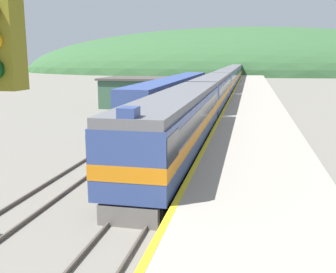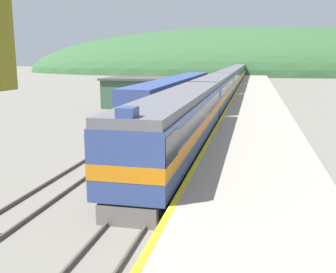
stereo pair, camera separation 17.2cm
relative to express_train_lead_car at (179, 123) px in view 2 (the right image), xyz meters
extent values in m
cube|color=#4C443D|center=(-0.72, 45.09, -2.08)|extent=(0.08, 180.00, 0.16)
cube|color=#4C443D|center=(0.72, 45.09, -2.08)|extent=(0.08, 180.00, 0.16)
cube|color=#4C443D|center=(-5.23, 45.09, -2.08)|extent=(0.08, 180.00, 0.16)
cube|color=#4C443D|center=(-3.80, 45.09, -2.08)|extent=(0.08, 180.00, 0.16)
cube|color=#9E9689|center=(4.63, 25.09, -1.71)|extent=(6.14, 140.00, 0.91)
cube|color=yellow|center=(1.68, 25.09, -1.25)|extent=(0.24, 140.00, 0.01)
ellipsoid|color=#335B33|center=(0.00, 138.73, -2.16)|extent=(181.57, 81.71, 35.13)
cube|color=#385B42|center=(-9.24, 24.20, -0.48)|extent=(8.32, 6.91, 3.36)
cube|color=#47423D|center=(-9.24, 24.20, 1.31)|extent=(8.82, 7.41, 0.24)
cube|color=black|center=(0.00, 0.23, -1.74)|extent=(2.38, 19.73, 0.85)
cube|color=#334784|center=(0.00, 0.23, 0.04)|extent=(2.90, 20.99, 2.70)
cube|color=orange|center=(0.00, 0.23, -0.18)|extent=(2.93, 21.01, 0.59)
cube|color=black|center=(0.00, 0.23, 0.63)|extent=(2.92, 19.73, 0.81)
cube|color=slate|center=(0.00, 0.23, 1.59)|extent=(2.72, 20.99, 0.40)
cube|color=black|center=(0.00, -9.13, 0.63)|extent=(2.94, 2.20, 1.08)
cube|color=#334784|center=(0.00, -9.81, 1.97)|extent=(0.64, 0.80, 0.36)
cube|color=slate|center=(0.00, -10.06, -1.78)|extent=(2.26, 0.40, 0.77)
cube|color=black|center=(0.00, 22.24, -1.74)|extent=(2.38, 19.94, 0.85)
cube|color=#334784|center=(0.00, 22.24, 0.04)|extent=(2.90, 21.22, 2.70)
cube|color=orange|center=(0.00, 22.24, -0.18)|extent=(2.93, 21.24, 0.59)
cube|color=black|center=(0.00, 22.24, 0.63)|extent=(2.92, 19.94, 0.81)
cube|color=slate|center=(0.00, 22.24, 1.59)|extent=(2.72, 21.22, 0.40)
cube|color=black|center=(0.00, 44.35, -1.74)|extent=(2.38, 19.94, 0.85)
cube|color=#334784|center=(0.00, 44.35, 0.04)|extent=(2.90, 21.22, 2.70)
cube|color=orange|center=(0.00, 44.35, -0.18)|extent=(2.93, 21.24, 0.59)
cube|color=black|center=(0.00, 44.35, 0.63)|extent=(2.92, 19.94, 0.81)
cube|color=slate|center=(0.00, 44.35, 1.59)|extent=(2.72, 21.22, 0.40)
cube|color=black|center=(0.00, 66.47, -1.74)|extent=(2.38, 19.94, 0.85)
cube|color=#334784|center=(0.00, 66.47, 0.04)|extent=(2.90, 21.22, 2.70)
cube|color=orange|center=(0.00, 66.47, -0.18)|extent=(2.93, 21.24, 0.59)
cube|color=black|center=(0.00, 66.47, 0.63)|extent=(2.92, 19.94, 0.81)
cube|color=slate|center=(0.00, 66.47, 1.59)|extent=(2.72, 21.22, 0.40)
cube|color=black|center=(0.00, 88.58, -1.74)|extent=(2.38, 19.94, 0.85)
cube|color=#334784|center=(0.00, 88.58, 0.04)|extent=(2.90, 21.22, 2.70)
cube|color=orange|center=(0.00, 88.58, -0.18)|extent=(2.93, 21.24, 0.59)
cube|color=black|center=(0.00, 88.58, 0.63)|extent=(2.92, 19.94, 0.81)
cube|color=slate|center=(0.00, 88.58, 1.59)|extent=(2.72, 21.22, 0.40)
cube|color=black|center=(-4.52, 22.71, -1.76)|extent=(2.46, 34.52, 0.80)
cube|color=#334784|center=(-4.52, 22.71, 0.08)|extent=(2.90, 35.96, 2.89)
camera|label=1|loc=(4.13, -22.83, 3.85)|focal=42.00mm
camera|label=2|loc=(4.29, -22.80, 3.85)|focal=42.00mm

